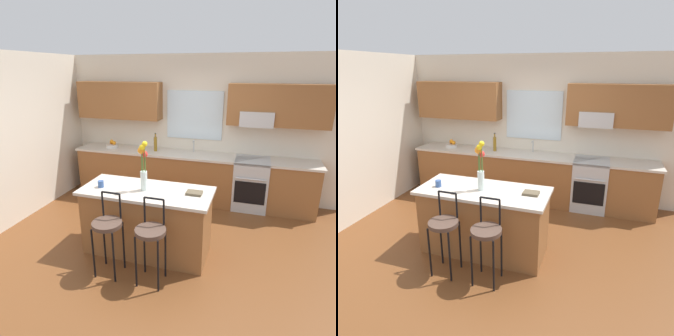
{
  "view_description": "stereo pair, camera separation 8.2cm",
  "coord_description": "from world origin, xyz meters",
  "views": [
    {
      "loc": [
        1.18,
        -3.51,
        2.43
      ],
      "look_at": [
        -0.08,
        0.55,
        1.0
      ],
      "focal_mm": 31.53,
      "sensor_mm": 36.0,
      "label": 1
    },
    {
      "loc": [
        1.26,
        -3.49,
        2.43
      ],
      "look_at": [
        -0.08,
        0.55,
        1.0
      ],
      "focal_mm": 31.53,
      "sensor_mm": 36.0,
      "label": 2
    }
  ],
  "objects": [
    {
      "name": "cookbook",
      "position": [
        0.48,
        -0.12,
        0.94
      ],
      "size": [
        0.2,
        0.15,
        0.03
      ],
      "primitive_type": "cube",
      "color": "brown",
      "rests_on": "kitchen_island"
    },
    {
      "name": "counter_run",
      "position": [
        0.0,
        1.7,
        0.47
      ],
      "size": [
        4.56,
        0.64,
        0.92
      ],
      "color": "brown",
      "rests_on": "ground"
    },
    {
      "name": "back_wall_assembly",
      "position": [
        0.02,
        1.99,
        1.51
      ],
      "size": [
        5.6,
        0.5,
        2.7
      ],
      "color": "beige",
      "rests_on": "ground"
    },
    {
      "name": "bottle_olive_oil",
      "position": [
        -0.69,
        1.7,
        1.06
      ],
      "size": [
        0.06,
        0.06,
        0.35
      ],
      "color": "olive",
      "rests_on": "counter_run"
    },
    {
      "name": "mug_ceramic",
      "position": [
        -0.77,
        -0.26,
        0.97
      ],
      "size": [
        0.08,
        0.08,
        0.09
      ],
      "primitive_type": "cylinder",
      "color": "#33518C",
      "rests_on": "kitchen_island"
    },
    {
      "name": "kitchen_island",
      "position": [
        -0.16,
        -0.16,
        0.46
      ],
      "size": [
        1.74,
        0.76,
        0.92
      ],
      "color": "brown",
      "rests_on": "ground"
    },
    {
      "name": "flower_vase",
      "position": [
        -0.18,
        -0.18,
        1.26
      ],
      "size": [
        0.14,
        0.13,
        0.66
      ],
      "color": "silver",
      "rests_on": "kitchen_island"
    },
    {
      "name": "bar_stool_near",
      "position": [
        -0.43,
        -0.75,
        0.64
      ],
      "size": [
        0.36,
        0.36,
        1.04
      ],
      "color": "black",
      "rests_on": "ground"
    },
    {
      "name": "wall_left",
      "position": [
        -2.56,
        0.3,
        1.35
      ],
      "size": [
        0.12,
        4.6,
        2.7
      ],
      "primitive_type": "cube",
      "color": "beige",
      "rests_on": "ground"
    },
    {
      "name": "ground_plane",
      "position": [
        0.0,
        0.0,
        0.0
      ],
      "size": [
        14.0,
        14.0,
        0.0
      ],
      "primitive_type": "plane",
      "color": "brown"
    },
    {
      "name": "oven_range",
      "position": [
        1.14,
        1.68,
        0.46
      ],
      "size": [
        0.6,
        0.64,
        0.92
      ],
      "color": "#B7BABC",
      "rests_on": "ground"
    },
    {
      "name": "bar_stool_middle",
      "position": [
        0.12,
        -0.75,
        0.64
      ],
      "size": [
        0.36,
        0.36,
        1.04
      ],
      "color": "black",
      "rests_on": "ground"
    },
    {
      "name": "sink_faucet",
      "position": [
        0.03,
        1.84,
        1.06
      ],
      "size": [
        0.02,
        0.13,
        0.23
      ],
      "color": "#B7BABC",
      "rests_on": "counter_run"
    },
    {
      "name": "fruit_bowl_oranges",
      "position": [
        -1.62,
        1.7,
        0.97
      ],
      "size": [
        0.24,
        0.24,
        0.16
      ],
      "color": "silver",
      "rests_on": "counter_run"
    }
  ]
}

